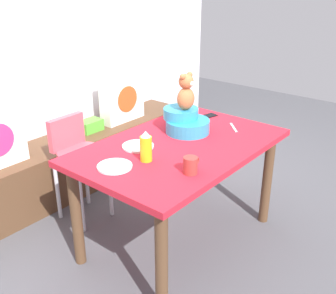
% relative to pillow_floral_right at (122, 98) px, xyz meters
% --- Properties ---
extents(ground_plane, '(8.00, 8.00, 0.00)m').
position_rel_pillow_floral_right_xyz_m(ground_plane, '(-0.63, -1.17, -0.68)').
color(ground_plane, '#4C4C51').
extents(back_wall, '(4.40, 0.10, 2.60)m').
position_rel_pillow_floral_right_xyz_m(back_wall, '(-0.63, 0.29, 0.62)').
color(back_wall, silver).
rests_on(back_wall, ground_plane).
extents(window_bench, '(2.60, 0.44, 0.46)m').
position_rel_pillow_floral_right_xyz_m(window_bench, '(-0.63, 0.02, -0.45)').
color(window_bench, brown).
rests_on(window_bench, ground_plane).
extents(pillow_floral_right, '(0.44, 0.15, 0.44)m').
position_rel_pillow_floral_right_xyz_m(pillow_floral_right, '(0.00, 0.00, 0.00)').
color(pillow_floral_right, white).
rests_on(pillow_floral_right, window_bench).
extents(book_stack, '(0.20, 0.14, 0.10)m').
position_rel_pillow_floral_right_xyz_m(book_stack, '(-0.38, 0.02, -0.17)').
color(book_stack, '#53B034').
rests_on(book_stack, window_bench).
extents(dining_table, '(1.38, 0.88, 0.74)m').
position_rel_pillow_floral_right_xyz_m(dining_table, '(-0.63, -1.17, -0.04)').
color(dining_table, red).
rests_on(dining_table, ground_plane).
extents(highchair, '(0.34, 0.45, 0.79)m').
position_rel_pillow_floral_right_xyz_m(highchair, '(-0.85, -0.42, -0.16)').
color(highchair, '#D84C59').
rests_on(highchair, ground_plane).
extents(infant_seat_teal, '(0.30, 0.33, 0.16)m').
position_rel_pillow_floral_right_xyz_m(infant_seat_teal, '(-0.43, -1.06, 0.13)').
color(infant_seat_teal, teal).
rests_on(infant_seat_teal, dining_table).
extents(teddy_bear, '(0.13, 0.12, 0.25)m').
position_rel_pillow_floral_right_xyz_m(teddy_bear, '(-0.43, -1.06, 0.34)').
color(teddy_bear, '#AF663B').
rests_on(teddy_bear, infant_seat_teal).
extents(ketchup_bottle, '(0.07, 0.07, 0.18)m').
position_rel_pillow_floral_right_xyz_m(ketchup_bottle, '(-0.95, -1.17, 0.15)').
color(ketchup_bottle, gold).
rests_on(ketchup_bottle, dining_table).
extents(coffee_mug, '(0.12, 0.08, 0.09)m').
position_rel_pillow_floral_right_xyz_m(coffee_mug, '(-0.91, -1.46, 0.11)').
color(coffee_mug, '#9E332D').
rests_on(coffee_mug, dining_table).
extents(dinner_plate_near, '(0.20, 0.20, 0.01)m').
position_rel_pillow_floral_right_xyz_m(dinner_plate_near, '(-0.83, -1.00, 0.07)').
color(dinner_plate_near, white).
rests_on(dinner_plate_near, dining_table).
extents(dinner_plate_far, '(0.20, 0.20, 0.01)m').
position_rel_pillow_floral_right_xyz_m(dinner_plate_far, '(-1.13, -1.09, 0.07)').
color(dinner_plate_far, white).
rests_on(dinner_plate_far, dining_table).
extents(cell_phone, '(0.16, 0.10, 0.01)m').
position_rel_pillow_floral_right_xyz_m(cell_phone, '(-0.08, -1.01, 0.06)').
color(cell_phone, black).
rests_on(cell_phone, dining_table).
extents(table_fork, '(0.13, 0.13, 0.01)m').
position_rel_pillow_floral_right_xyz_m(table_fork, '(-0.16, -1.28, 0.06)').
color(table_fork, silver).
rests_on(table_fork, dining_table).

